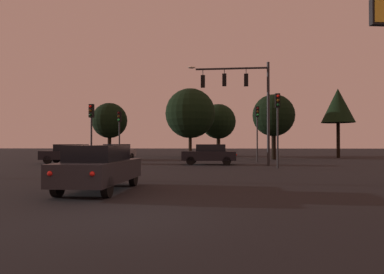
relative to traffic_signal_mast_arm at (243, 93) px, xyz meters
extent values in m
plane|color=black|center=(-4.35, 5.91, -5.26)|extent=(168.00, 168.00, 0.00)
cylinder|color=#232326|center=(1.76, -0.14, -1.54)|extent=(0.20, 0.20, 7.43)
cylinder|color=#232326|center=(-0.85, 0.05, 1.77)|extent=(5.22, 0.53, 0.14)
ellipsoid|color=#F4EACC|center=(-3.75, 0.27, 1.92)|extent=(0.56, 0.28, 0.16)
cylinder|color=#232326|center=(0.19, -0.03, 1.56)|extent=(0.05, 0.05, 0.41)
cube|color=black|center=(0.19, -0.03, 0.91)|extent=(0.32, 0.26, 0.90)
sphere|color=red|center=(0.21, 0.11, 1.19)|extent=(0.18, 0.18, 0.18)
sphere|color=#56380C|center=(0.21, 0.11, 0.91)|extent=(0.18, 0.18, 0.18)
sphere|color=#0C4219|center=(0.21, 0.11, 0.63)|extent=(0.18, 0.18, 0.18)
cylinder|color=#232326|center=(-1.37, 0.09, 1.58)|extent=(0.05, 0.05, 0.37)
cube|color=black|center=(-1.37, 0.09, 0.95)|extent=(0.32, 0.26, 0.90)
sphere|color=red|center=(-1.36, 0.23, 1.23)|extent=(0.18, 0.18, 0.18)
sphere|color=#56380C|center=(-1.36, 0.23, 0.95)|extent=(0.18, 0.18, 0.18)
sphere|color=#0C4219|center=(-1.36, 0.23, 0.67)|extent=(0.18, 0.18, 0.18)
cylinder|color=#232326|center=(-2.93, 0.21, 1.54)|extent=(0.05, 0.05, 0.45)
cube|color=black|center=(-2.93, 0.21, 0.87)|extent=(0.32, 0.26, 0.90)
sphere|color=red|center=(-2.92, 0.35, 1.15)|extent=(0.18, 0.18, 0.18)
sphere|color=#56380C|center=(-2.92, 0.35, 0.87)|extent=(0.18, 0.18, 0.18)
sphere|color=#0C4219|center=(-2.92, 0.35, 0.59)|extent=(0.18, 0.18, 0.18)
cylinder|color=#232326|center=(-10.36, -2.35, -3.60)|extent=(0.12, 0.12, 3.31)
cube|color=black|center=(-10.36, -2.35, -1.49)|extent=(0.35, 0.31, 0.90)
sphere|color=red|center=(-10.39, -2.48, -1.21)|extent=(0.18, 0.18, 0.18)
sphere|color=#56380C|center=(-10.39, -2.48, -1.49)|extent=(0.18, 0.18, 0.18)
sphere|color=#0C4219|center=(-10.39, -2.48, -1.77)|extent=(0.18, 0.18, 0.18)
cylinder|color=#232326|center=(1.85, -3.03, -3.32)|extent=(0.12, 0.12, 3.87)
cube|color=black|center=(1.85, -3.03, -0.94)|extent=(0.31, 0.26, 0.90)
sphere|color=red|center=(1.86, -3.17, -0.66)|extent=(0.18, 0.18, 0.18)
sphere|color=#56380C|center=(1.86, -3.17, -0.94)|extent=(0.18, 0.18, 0.18)
sphere|color=#0C4219|center=(1.86, -3.17, -1.22)|extent=(0.18, 0.18, 0.18)
cylinder|color=#232326|center=(1.74, 5.43, -3.31)|extent=(0.12, 0.12, 3.90)
cube|color=black|center=(1.74, 5.43, -0.91)|extent=(0.34, 0.29, 0.90)
sphere|color=#4C0A0A|center=(1.77, 5.29, -0.63)|extent=(0.18, 0.18, 0.18)
sphere|color=#56380C|center=(1.77, 5.29, -0.91)|extent=(0.18, 0.18, 0.18)
sphere|color=#1EE04C|center=(1.77, 5.29, -1.19)|extent=(0.18, 0.18, 0.18)
cylinder|color=#232326|center=(-9.84, 3.38, -3.57)|extent=(0.12, 0.12, 3.37)
cube|color=black|center=(-9.84, 3.38, -1.44)|extent=(0.35, 0.30, 0.90)
sphere|color=#4C0A0A|center=(-9.88, 3.25, -1.16)|extent=(0.18, 0.18, 0.18)
sphere|color=#56380C|center=(-9.88, 3.25, -1.44)|extent=(0.18, 0.18, 0.18)
sphere|color=#1EE04C|center=(-9.88, 3.25, -1.72)|extent=(0.18, 0.18, 0.18)
cube|color=#232328|center=(-6.25, -14.30, -4.60)|extent=(1.96, 4.62, 0.68)
cube|color=black|center=(-6.26, -14.45, -4.00)|extent=(1.60, 2.52, 0.52)
cylinder|color=black|center=(-6.91, -12.76, -4.94)|extent=(0.24, 0.65, 0.64)
cylinder|color=black|center=(-5.41, -12.85, -4.94)|extent=(0.24, 0.65, 0.64)
cylinder|color=black|center=(-7.08, -15.75, -4.94)|extent=(0.24, 0.65, 0.64)
cylinder|color=black|center=(-5.58, -15.83, -4.94)|extent=(0.24, 0.65, 0.64)
sphere|color=red|center=(-6.97, -16.53, -4.50)|extent=(0.14, 0.14, 0.14)
sphere|color=red|center=(-5.78, -16.60, -4.50)|extent=(0.14, 0.14, 0.14)
cube|color=black|center=(-13.51, 2.07, -4.60)|extent=(4.25, 1.87, 0.68)
cube|color=black|center=(-13.36, 2.07, -4.00)|extent=(2.30, 1.60, 0.52)
cylinder|color=black|center=(-14.92, 1.26, -4.94)|extent=(0.64, 0.20, 0.64)
cylinder|color=black|center=(-14.90, 2.90, -4.94)|extent=(0.64, 0.20, 0.64)
cylinder|color=black|center=(-12.12, 1.24, -4.94)|extent=(0.64, 0.20, 0.64)
cylinder|color=black|center=(-12.11, 2.88, -4.94)|extent=(0.64, 0.20, 0.64)
sphere|color=red|center=(-11.39, 1.41, -4.50)|extent=(0.14, 0.14, 0.14)
sphere|color=red|center=(-11.38, 2.70, -4.50)|extent=(0.14, 0.14, 0.14)
cube|color=black|center=(-2.48, 0.92, -4.60)|extent=(4.05, 1.95, 0.68)
cube|color=black|center=(-2.33, 0.92, -4.00)|extent=(2.21, 1.62, 0.52)
cylinder|color=black|center=(-3.83, 0.19, -4.94)|extent=(0.65, 0.23, 0.64)
cylinder|color=black|center=(-3.76, 1.77, -4.94)|extent=(0.65, 0.23, 0.64)
cylinder|color=black|center=(-1.20, 0.08, -4.94)|extent=(0.65, 0.23, 0.64)
cylinder|color=black|center=(-1.14, 1.66, -4.94)|extent=(0.65, 0.23, 0.64)
sphere|color=red|center=(-0.51, 0.22, -4.50)|extent=(0.14, 0.14, 0.14)
sphere|color=red|center=(-0.46, 1.46, -4.50)|extent=(0.14, 0.14, 0.14)
cube|color=gray|center=(-11.43, 8.55, -4.60)|extent=(3.50, 4.34, 0.68)
cube|color=black|center=(-11.36, 8.68, -4.00)|extent=(2.41, 2.62, 0.52)
cylinder|color=black|center=(-11.31, 7.01, -4.94)|extent=(0.48, 0.66, 0.64)
cylinder|color=black|center=(-12.78, 7.80, -4.94)|extent=(0.48, 0.66, 0.64)
cylinder|color=black|center=(-10.09, 9.29, -4.94)|extent=(0.48, 0.66, 0.64)
cylinder|color=black|center=(-11.55, 10.08, -4.94)|extent=(0.48, 0.66, 0.64)
sphere|color=red|center=(-9.93, 9.98, -4.50)|extent=(0.14, 0.14, 0.14)
sphere|color=red|center=(-11.07, 10.59, -4.50)|extent=(0.14, 0.14, 0.14)
cylinder|color=black|center=(-4.52, 15.49, -3.73)|extent=(0.38, 0.38, 3.06)
sphere|color=black|center=(-4.52, 15.49, -0.19)|extent=(5.75, 5.75, 5.75)
cylinder|color=black|center=(-15.31, 20.71, -3.76)|extent=(0.48, 0.48, 2.99)
sphere|color=black|center=(-15.31, 20.71, -0.66)|extent=(4.61, 4.61, 4.61)
cylinder|color=black|center=(11.91, 14.42, -3.31)|extent=(0.37, 0.37, 3.89)
cone|color=black|center=(11.91, 14.42, 0.53)|extent=(3.62, 3.62, 3.79)
cylinder|color=black|center=(4.01, 9.98, -3.80)|extent=(0.43, 0.43, 2.92)
sphere|color=black|center=(4.01, 9.98, -0.87)|extent=(4.17, 4.17, 4.17)
cylinder|color=black|center=(-1.06, 21.73, -3.81)|extent=(0.49, 0.49, 2.89)
sphere|color=black|center=(-1.06, 21.73, -0.75)|extent=(4.61, 4.61, 4.61)
camera|label=1|loc=(-2.72, -26.29, -3.68)|focal=34.02mm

